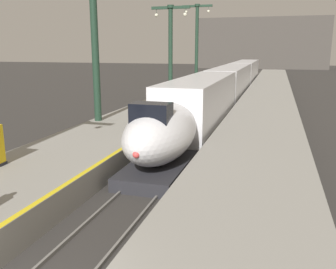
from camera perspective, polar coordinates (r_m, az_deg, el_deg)
The scene contains 11 objects.
platform_left at distance 31.30m, azimuth -0.04°, elevation 4.20°, with size 4.80×110.00×1.05m, color gray.
platform_right at distance 30.04m, azimuth 14.96°, elevation 3.36°, with size 4.80×110.00×1.05m, color gray.
platform_left_safety_stripe at distance 30.65m, azimuth 4.06°, elevation 4.97°, with size 0.20×107.80×0.01m, color yellow.
rail_main_left at distance 33.28m, azimuth 6.78°, elevation 3.84°, with size 0.08×110.00×0.12m, color slate.
rail_main_right at distance 33.07m, azimuth 9.35°, elevation 3.69°, with size 0.08×110.00×0.12m, color slate.
highspeed_train_main at distance 39.90m, azimuth 9.70°, elevation 8.05°, with size 2.92×56.48×3.60m.
station_column_mid at distance 23.07m, azimuth -11.51°, elevation 16.24°, with size 4.00×0.68×9.53m.
station_column_far at distance 38.36m, azimuth 0.40°, elevation 14.56°, with size 4.00×0.68×8.71m.
station_column_distant at distance 50.73m, azimuth 4.54°, elevation 15.09°, with size 4.00×0.68×10.18m.
passenger_mid_platform at distance 26.74m, azimuth 0.15°, elevation 5.92°, with size 0.42×0.44×1.69m.
terminus_back_wall at distance 106.99m, azimuth 14.40°, elevation 13.70°, with size 36.00×2.00×14.00m, color #4C4742.
Camera 1 is at (4.77, -4.87, 5.46)m, focal length 38.85 mm.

